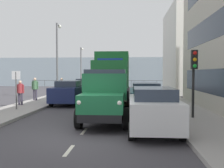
% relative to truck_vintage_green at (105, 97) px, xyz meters
% --- Properties ---
extents(ground_plane, '(80.00, 80.00, 0.00)m').
position_rel_truck_vintage_green_xyz_m(ground_plane, '(0.67, -8.95, -1.18)').
color(ground_plane, '#423F44').
extents(sidewalk_left, '(2.66, 41.16, 0.15)m').
position_rel_truck_vintage_green_xyz_m(sidewalk_left, '(-4.28, -8.95, -1.10)').
color(sidewalk_left, '#9E9993').
rests_on(sidewalk_left, ground_plane).
extents(sidewalk_right, '(2.66, 41.16, 0.15)m').
position_rel_truck_vintage_green_xyz_m(sidewalk_right, '(5.61, -8.95, -1.10)').
color(sidewalk_right, '#9E9993').
rests_on(sidewalk_right, ground_plane).
extents(road_centreline_markings, '(0.12, 36.98, 0.01)m').
position_rel_truck_vintage_green_xyz_m(road_centreline_markings, '(0.67, -8.45, -1.17)').
color(road_centreline_markings, silver).
rests_on(road_centreline_markings, ground_plane).
extents(building_far_block, '(7.51, 10.06, 9.76)m').
position_rel_truck_vintage_green_xyz_m(building_far_block, '(-9.36, -19.06, 3.70)').
color(building_far_block, silver).
rests_on(building_far_block, ground_plane).
extents(sea_horizon, '(80.00, 0.80, 5.00)m').
position_rel_truck_vintage_green_xyz_m(sea_horizon, '(0.67, -32.54, 1.32)').
color(sea_horizon, '#84939E').
rests_on(sea_horizon, ground_plane).
extents(seawall_railing, '(28.08, 0.08, 1.20)m').
position_rel_truck_vintage_green_xyz_m(seawall_railing, '(0.67, -28.94, -0.26)').
color(seawall_railing, '#4C5156').
rests_on(seawall_railing, ground_plane).
extents(truck_vintage_green, '(2.17, 5.64, 2.43)m').
position_rel_truck_vintage_green_xyz_m(truck_vintage_green, '(0.00, 0.00, 0.00)').
color(truck_vintage_green, black).
rests_on(truck_vintage_green, ground_plane).
extents(lorry_cargo_green, '(2.58, 8.20, 3.87)m').
position_rel_truck_vintage_green_xyz_m(lorry_cargo_green, '(0.26, -9.02, 0.90)').
color(lorry_cargo_green, '#1E7033').
rests_on(lorry_cargo_green, ground_plane).
extents(car_white_kerbside_near, '(1.89, 4.16, 1.72)m').
position_rel_truck_vintage_green_xyz_m(car_white_kerbside_near, '(-2.00, 1.71, -0.28)').
color(car_white_kerbside_near, white).
rests_on(car_white_kerbside_near, ground_plane).
extents(car_teal_kerbside_1, '(1.83, 4.50, 1.72)m').
position_rel_truck_vintage_green_xyz_m(car_teal_kerbside_1, '(-2.00, -3.30, -0.28)').
color(car_teal_kerbside_1, '#1E6670').
rests_on(car_teal_kerbside_1, ground_plane).
extents(car_navy_oppositeside_0, '(1.93, 4.39, 1.72)m').
position_rel_truck_vintage_green_xyz_m(car_navy_oppositeside_0, '(3.33, -6.74, -0.28)').
color(car_navy_oppositeside_0, navy).
rests_on(car_navy_oppositeside_0, ground_plane).
extents(car_grey_oppositeside_1, '(1.88, 4.26, 1.72)m').
position_rel_truck_vintage_green_xyz_m(car_grey_oppositeside_1, '(3.33, -13.56, -0.28)').
color(car_grey_oppositeside_1, slate).
rests_on(car_grey_oppositeside_1, ground_plane).
extents(pedestrian_couple_a, '(0.53, 0.34, 1.63)m').
position_rel_truck_vintage_green_xyz_m(pedestrian_couple_a, '(6.22, -5.08, -0.08)').
color(pedestrian_couple_a, '#383342').
rests_on(pedestrian_couple_a, sidewalk_right).
extents(pedestrian_by_lamp, '(0.53, 0.34, 1.76)m').
position_rel_truck_vintage_green_xyz_m(pedestrian_by_lamp, '(6.35, -8.09, 0.01)').
color(pedestrian_by_lamp, '#383342').
rests_on(pedestrian_by_lamp, sidewalk_right).
extents(pedestrian_with_bag, '(0.53, 0.34, 1.71)m').
position_rel_truck_vintage_green_xyz_m(pedestrian_with_bag, '(4.79, -10.21, -0.02)').
color(pedestrian_with_bag, '#383342').
rests_on(pedestrian_with_bag, sidewalk_right).
extents(traffic_light_near, '(0.28, 0.41, 3.20)m').
position_rel_truck_vintage_green_xyz_m(traffic_light_near, '(-4.11, -0.76, 1.29)').
color(traffic_light_near, black).
rests_on(traffic_light_near, sidewalk_left).
extents(lamp_post_promenade, '(0.32, 1.14, 6.63)m').
position_rel_truck_vintage_green_xyz_m(lamp_post_promenade, '(5.43, -11.29, 2.91)').
color(lamp_post_promenade, '#59595B').
rests_on(lamp_post_promenade, sidewalk_right).
extents(lamp_post_far, '(0.32, 1.14, 5.65)m').
position_rel_truck_vintage_green_xyz_m(lamp_post_far, '(5.54, -23.11, 2.40)').
color(lamp_post_far, '#59595B').
rests_on(lamp_post_far, sidewalk_right).
extents(street_sign, '(0.50, 0.07, 2.25)m').
position_rel_truck_vintage_green_xyz_m(street_sign, '(5.56, -3.03, 0.50)').
color(street_sign, '#4C4C4C').
rests_on(street_sign, sidewalk_right).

